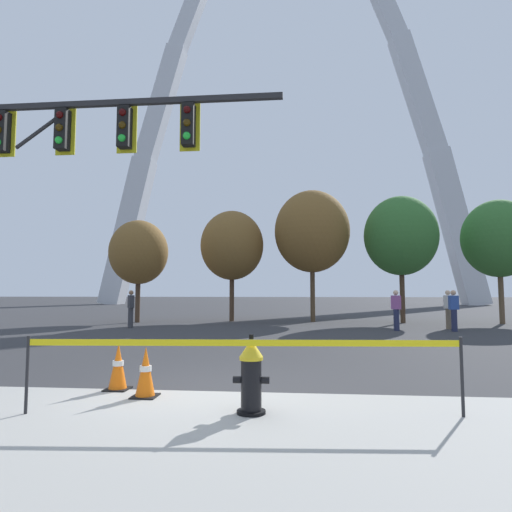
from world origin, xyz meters
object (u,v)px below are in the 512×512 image
Objects in this scene: monument_arch at (286,111)px; pedestrian_near_trees at (454,310)px; traffic_cone_by_hydrant at (118,367)px; pedestrian_standing_center at (448,309)px; traffic_signal_gantry at (43,159)px; traffic_cone_mid_sidewalk at (146,372)px; pedestrian_walking_right at (396,310)px; fire_hydrant at (251,376)px; pedestrian_walking_left at (131,308)px.

monument_arch is 41.86m from pedestrian_near_trees.
pedestrian_standing_center is at bearing 53.32° from traffic_cone_by_hydrant.
pedestrian_standing_center is at bearing 40.43° from traffic_signal_gantry.
traffic_signal_gantry is 47.41m from monument_arch.
pedestrian_walking_right is (6.07, 11.49, 0.46)m from traffic_cone_mid_sidewalk.
monument_arch reaches higher than pedestrian_standing_center.
fire_hydrant is 12.98m from pedestrian_walking_right.
monument_arch reaches higher than pedestrian_walking_left.
pedestrian_walking_right reaches higher than traffic_cone_by_hydrant.
pedestrian_walking_right is (4.44, 12.19, 0.35)m from fire_hydrant.
traffic_cone_by_hydrant is 0.46× the size of pedestrian_near_trees.
pedestrian_standing_center and pedestrian_near_trees have the same top height.
traffic_cone_by_hydrant is at bearing -69.38° from pedestrian_walking_left.
pedestrian_standing_center is (6.74, 13.15, 0.35)m from fire_hydrant.
traffic_cone_by_hydrant is 0.01× the size of monument_arch.
pedestrian_walking_left is at bearing 112.45° from traffic_cone_mid_sidewalk.
pedestrian_walking_left is 1.00× the size of pedestrian_walking_right.
pedestrian_standing_center is (8.36, 12.44, 0.46)m from traffic_cone_mid_sidewalk.
monument_arch reaches higher than fire_hydrant.
traffic_cone_by_hydrant is at bearing -126.68° from pedestrian_standing_center.
pedestrian_walking_left is (-5.73, -33.87, -22.82)m from monument_arch.
traffic_cone_mid_sidewalk is at bearing -91.07° from monument_arch.
fire_hydrant is 1.36× the size of traffic_cone_by_hydrant.
monument_arch is (-0.77, 46.37, 23.17)m from fire_hydrant.
traffic_signal_gantry is (-3.28, 2.52, 4.05)m from traffic_cone_mid_sidewalk.
pedestrian_walking_right is at bearing 176.34° from pedestrian_near_trees.
traffic_signal_gantry is 13.44m from pedestrian_walking_right.
traffic_signal_gantry is 0.14× the size of monument_arch.
pedestrian_walking_right and pedestrian_near_trees have the same top height.
traffic_cone_mid_sidewalk is at bearing -37.51° from traffic_signal_gantry.
traffic_cone_by_hydrant is at bearing -121.04° from pedestrian_walking_right.
pedestrian_walking_right is (6.66, 11.07, 0.46)m from traffic_cone_by_hydrant.
traffic_cone_by_hydrant is 5.29m from traffic_signal_gantry.
traffic_cone_by_hydrant is at bearing -91.83° from monument_arch.
fire_hydrant is at bearing -117.14° from pedestrian_standing_center.
monument_arch is 34.34× the size of pedestrian_standing_center.
fire_hydrant is 0.13× the size of traffic_signal_gantry.
fire_hydrant is 2.49m from traffic_cone_by_hydrant.
traffic_signal_gantry is at bearing 142.49° from traffic_cone_mid_sidewalk.
monument_arch is 41.42m from pedestrian_walking_right.
traffic_cone_mid_sidewalk is 14.02m from pedestrian_near_trees.
traffic_cone_mid_sidewalk is at bearing -125.89° from pedestrian_near_trees.
traffic_cone_by_hydrant is 15.00m from pedestrian_standing_center.
pedestrian_walking_right is (9.35, 8.97, -3.59)m from traffic_signal_gantry.
pedestrian_near_trees is (11.50, 8.83, -3.59)m from traffic_signal_gantry.
monument_arch is 41.24m from pedestrian_walking_left.
pedestrian_standing_center is 1.11m from pedestrian_near_trees.
pedestrian_walking_left is at bearing 178.05° from pedestrian_near_trees.
pedestrian_standing_center is (8.96, 12.02, 0.46)m from traffic_cone_by_hydrant.
pedestrian_walking_left is (-6.50, 12.50, 0.35)m from fire_hydrant.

